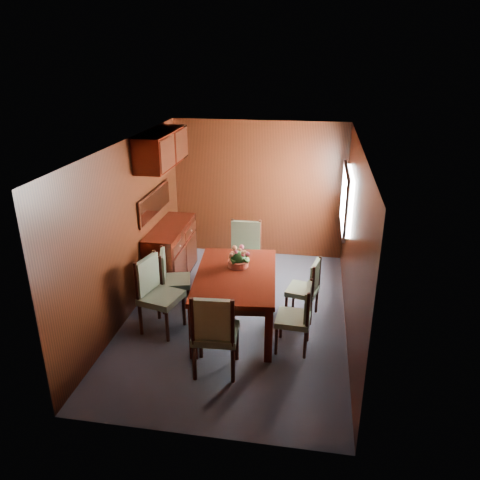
% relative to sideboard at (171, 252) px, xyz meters
% --- Properties ---
extents(ground, '(4.50, 4.50, 0.00)m').
position_rel_sideboard_xyz_m(ground, '(1.25, -1.00, -0.45)').
color(ground, '#323644').
rests_on(ground, ground).
extents(room_shell, '(3.06, 4.52, 2.41)m').
position_rel_sideboard_xyz_m(room_shell, '(1.15, -0.67, 1.18)').
color(room_shell, black).
rests_on(room_shell, ground).
extents(sideboard, '(0.48, 1.40, 0.90)m').
position_rel_sideboard_xyz_m(sideboard, '(0.00, 0.00, 0.00)').
color(sideboard, black).
rests_on(sideboard, ground).
extents(dining_table, '(1.18, 1.74, 0.77)m').
position_rel_sideboard_xyz_m(dining_table, '(1.28, -1.24, 0.21)').
color(dining_table, black).
rests_on(dining_table, ground).
extents(chair_left_near, '(0.57, 0.59, 1.03)m').
position_rel_sideboard_xyz_m(chair_left_near, '(0.26, -1.49, 0.12)').
color(chair_left_near, black).
rests_on(chair_left_near, ground).
extents(chair_left_far, '(0.50, 0.52, 0.90)m').
position_rel_sideboard_xyz_m(chair_left_far, '(0.28, -0.92, 0.05)').
color(chair_left_far, black).
rests_on(chair_left_far, ground).
extents(chair_right_near, '(0.43, 0.45, 0.89)m').
position_rel_sideboard_xyz_m(chair_right_near, '(2.13, -1.64, 0.05)').
color(chair_right_near, black).
rests_on(chair_right_near, ground).
extents(chair_right_far, '(0.48, 0.49, 0.87)m').
position_rel_sideboard_xyz_m(chair_right_far, '(2.21, -0.87, 0.03)').
color(chair_right_far, black).
rests_on(chair_right_far, ground).
extents(chair_head, '(0.53, 0.51, 1.06)m').
position_rel_sideboard_xyz_m(chair_head, '(1.22, -2.29, 0.14)').
color(chair_head, black).
rests_on(chair_head, ground).
extents(chair_foot, '(0.51, 0.49, 1.05)m').
position_rel_sideboard_xyz_m(chair_foot, '(1.21, -0.03, 0.13)').
color(chair_foot, black).
rests_on(chair_foot, ground).
extents(flower_centerpiece, '(0.30, 0.30, 0.30)m').
position_rel_sideboard_xyz_m(flower_centerpiece, '(1.27, -1.00, 0.47)').
color(flower_centerpiece, '#B94E38').
rests_on(flower_centerpiece, dining_table).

